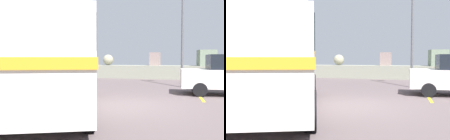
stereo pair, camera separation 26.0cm
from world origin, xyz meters
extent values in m
cube|color=#5D4F51|center=(0.00, 0.00, 0.01)|extent=(32.00, 26.00, 0.02)
cube|color=gray|center=(0.00, 11.80, 0.55)|extent=(31.36, 1.80, 1.10)
cube|color=gray|center=(-12.21, 11.58, 1.80)|extent=(1.44, 1.51, 1.39)
sphere|color=gray|center=(-8.52, 11.71, 1.75)|extent=(1.30, 1.30, 1.30)
sphere|color=gray|center=(-3.90, 12.15, 1.57)|extent=(0.93, 0.93, 0.93)
cube|color=gray|center=(0.22, 12.19, 1.65)|extent=(0.89, 1.18, 1.10)
cube|color=gray|center=(4.26, 11.57, 1.73)|extent=(1.40, 1.30, 1.27)
cube|color=gold|center=(2.76, 3.50, 0.02)|extent=(0.12, 4.40, 0.01)
cylinder|color=black|center=(-4.29, 0.89, 0.50)|extent=(0.61, 1.00, 0.96)
cylinder|color=black|center=(-2.23, 1.69, 0.50)|extent=(0.61, 1.00, 0.96)
cylinder|color=black|center=(-0.34, -3.16, 0.50)|extent=(0.61, 1.00, 0.96)
cube|color=silver|center=(-2.32, -1.13, 1.57)|extent=(5.28, 8.70, 2.10)
cylinder|color=silver|center=(-2.32, -1.13, 2.62)|extent=(4.97, 8.31, 2.20)
cube|color=orange|center=(-2.32, -1.13, 1.63)|extent=(5.36, 8.79, 0.20)
cube|color=black|center=(-2.32, -1.13, 2.15)|extent=(5.19, 8.40, 0.64)
cube|color=silver|center=(-3.86, 2.85, 0.70)|extent=(2.18, 0.98, 0.28)
cylinder|color=black|center=(-7.05, 2.63, 0.50)|extent=(0.48, 1.00, 0.96)
cube|color=silver|center=(-8.49, 4.01, 0.70)|extent=(2.26, 0.66, 0.28)
cylinder|color=black|center=(2.76, 2.65, 0.33)|extent=(0.62, 0.20, 0.62)
cylinder|color=black|center=(2.75, 4.18, 0.33)|extent=(0.62, 0.20, 0.62)
cylinder|color=#5B5B60|center=(2.15, 6.05, 3.15)|extent=(0.14, 0.14, 6.29)
camera|label=1|loc=(1.47, -8.25, 1.71)|focal=37.90mm
camera|label=2|loc=(1.73, -8.18, 1.71)|focal=37.90mm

